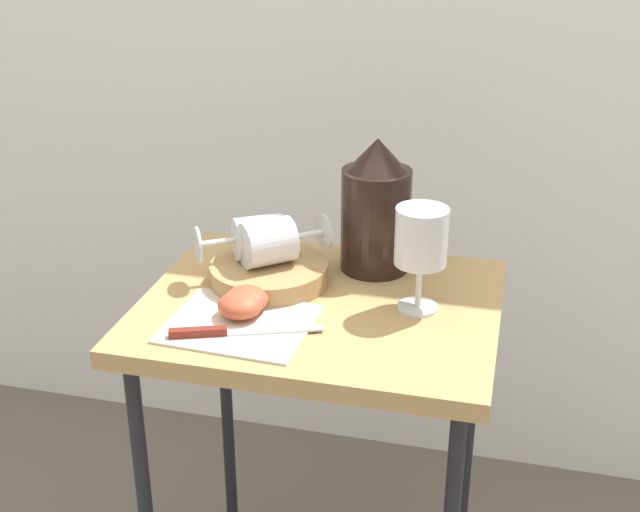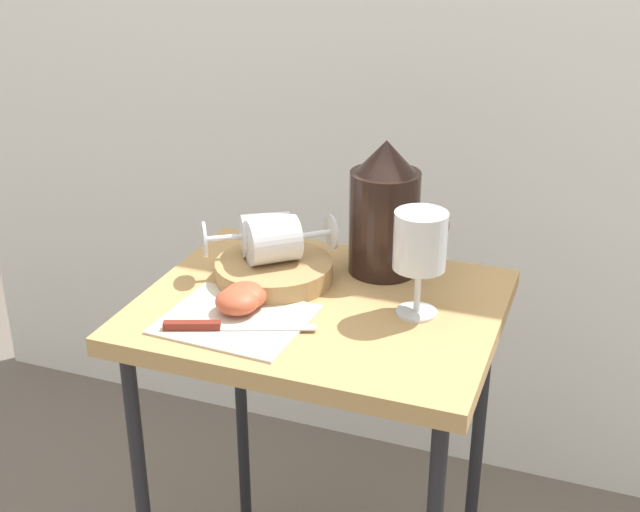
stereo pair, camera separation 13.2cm
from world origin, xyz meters
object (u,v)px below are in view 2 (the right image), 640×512
object	(u,v)px
wine_glass_tipped_near	(275,240)
apple_half_left	(237,301)
pitcher	(385,220)
apple_half_right	(245,296)
wine_glass_upright	(420,246)
wine_glass_tipped_far	(263,235)
table	(320,342)
basket_tray	(274,271)
knife	(217,326)

from	to	relation	value
wine_glass_tipped_near	apple_half_left	distance (m)	0.14
pitcher	apple_half_right	bearing A→B (deg)	-127.76
pitcher	wine_glass_upright	distance (m)	0.16
pitcher	apple_half_left	xyz separation A→B (m)	(-0.17, -0.23, -0.07)
wine_glass_tipped_far	apple_half_left	distance (m)	0.16
wine_glass_upright	apple_half_right	xyz separation A→B (m)	(-0.26, -0.08, -0.09)
wine_glass_tipped_near	table	bearing A→B (deg)	-27.16
apple_half_right	wine_glass_upright	bearing A→B (deg)	16.82
basket_tray	apple_half_left	size ratio (longest dim) A/B	2.84
pitcher	knife	size ratio (longest dim) A/B	1.06
pitcher	wine_glass_tipped_near	bearing A→B (deg)	-148.36
wine_glass_tipped_far	apple_half_left	size ratio (longest dim) A/B	2.31
wine_glass_upright	apple_half_left	xyz separation A→B (m)	(-0.26, -0.10, -0.09)
pitcher	apple_half_left	world-z (taller)	pitcher
wine_glass_upright	wine_glass_tipped_near	world-z (taller)	wine_glass_upright
apple_half_left	wine_glass_tipped_near	bearing A→B (deg)	86.84
wine_glass_upright	apple_half_left	distance (m)	0.29
apple_half_left	apple_half_right	size ratio (longest dim) A/B	1.00
wine_glass_upright	knife	bearing A→B (deg)	-149.31
basket_tray	wine_glass_tipped_far	xyz separation A→B (m)	(-0.03, 0.02, 0.05)
wine_glass_upright	wine_glass_tipped_far	xyz separation A→B (m)	(-0.28, 0.05, -0.04)
wine_glass_tipped_far	table	bearing A→B (deg)	-28.24
apple_half_left	knife	world-z (taller)	apple_half_left
basket_tray	pitcher	size ratio (longest dim) A/B	0.85
table	wine_glass_tipped_near	xyz separation A→B (m)	(-0.10, 0.05, 0.15)
basket_tray	apple_half_left	xyz separation A→B (m)	(-0.01, -0.13, 0.01)
apple_half_left	apple_half_right	distance (m)	0.02
table	basket_tray	world-z (taller)	basket_tray
apple_half_right	knife	distance (m)	0.08
wine_glass_upright	knife	world-z (taller)	wine_glass_upright
basket_tray	apple_half_left	world-z (taller)	apple_half_left
wine_glass_tipped_far	wine_glass_upright	bearing A→B (deg)	-10.83
apple_half_left	wine_glass_tipped_far	bearing A→B (deg)	98.27
wine_glass_upright	apple_half_right	world-z (taller)	wine_glass_upright
knife	wine_glass_upright	bearing A→B (deg)	30.69
table	wine_glass_tipped_far	bearing A→B (deg)	151.76
basket_tray	apple_half_right	xyz separation A→B (m)	(-0.00, -0.11, 0.01)
table	apple_half_left	xyz separation A→B (m)	(-0.10, -0.08, 0.10)
basket_tray	wine_glass_tipped_near	size ratio (longest dim) A/B	1.25
apple_half_right	basket_tray	bearing A→B (deg)	88.36
wine_glass_tipped_near	apple_half_right	xyz separation A→B (m)	(-0.00, -0.11, -0.05)
apple_half_left	pitcher	bearing A→B (deg)	54.34
basket_tray	apple_half_right	bearing A→B (deg)	-91.64
knife	basket_tray	bearing A→B (deg)	86.31
basket_tray	wine_glass_tipped_near	xyz separation A→B (m)	(0.00, 0.00, 0.06)
apple_half_right	knife	bearing A→B (deg)	-96.46
wine_glass_tipped_near	apple_half_left	world-z (taller)	wine_glass_tipped_near
pitcher	wine_glass_upright	world-z (taller)	pitcher
wine_glass_tipped_far	knife	distance (m)	0.22
wine_glass_tipped_near	wine_glass_tipped_far	size ratio (longest dim) A/B	0.98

